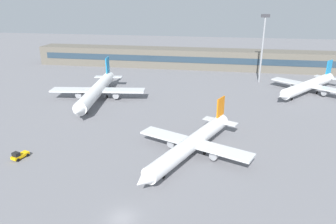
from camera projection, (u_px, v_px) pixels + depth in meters
The scene contains 7 objects.
ground_plane at pixel (167, 122), 85.05m from camera, with size 400.00×400.00×0.00m, color slate.
terminal_building at pixel (194, 58), 149.68m from camera, with size 153.88×12.13×9.00m.
airplane_near at pixel (191, 144), 66.09m from camera, with size 25.58×35.57×9.28m.
airplane_mid at pixel (97, 90), 102.10m from camera, with size 31.54×44.91×11.11m.
airplane_far at pixel (309, 85), 109.29m from camera, with size 27.79×33.51×9.94m.
baggage_tug_yellow at pixel (19, 155), 65.51m from camera, with size 2.62×3.88×1.75m.
floodlight_tower_west at pixel (263, 44), 120.50m from camera, with size 3.20×0.80×26.24m.
Camera 1 is at (13.94, -37.59, 32.04)m, focal length 33.26 mm.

